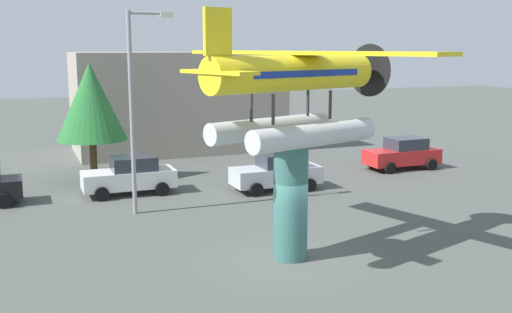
# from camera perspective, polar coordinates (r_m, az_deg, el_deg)

# --- Properties ---
(ground_plane) EXTENTS (140.00, 140.00, 0.00)m
(ground_plane) POSITION_cam_1_polar(r_m,az_deg,el_deg) (19.92, 3.21, -9.49)
(ground_plane) COLOR #4C514C
(display_pedestal) EXTENTS (1.10, 1.10, 3.78)m
(display_pedestal) POSITION_cam_1_polar(r_m,az_deg,el_deg) (19.37, 3.26, -4.21)
(display_pedestal) COLOR #386B66
(display_pedestal) RESTS_ON ground
(floatplane_monument) EXTENTS (7.20, 10.22, 4.00)m
(floatplane_monument) POSITION_cam_1_polar(r_m,az_deg,el_deg) (18.89, 3.66, 6.37)
(floatplane_monument) COLOR silver
(floatplane_monument) RESTS_ON display_pedestal
(car_mid_white) EXTENTS (4.20, 2.02, 1.76)m
(car_mid_white) POSITION_cam_1_polar(r_m,az_deg,el_deg) (28.67, -11.74, -1.75)
(car_mid_white) COLOR white
(car_mid_white) RESTS_ON ground
(car_far_silver) EXTENTS (4.20, 2.02, 1.76)m
(car_far_silver) POSITION_cam_1_polar(r_m,az_deg,el_deg) (28.90, 1.98, -1.44)
(car_far_silver) COLOR silver
(car_far_silver) RESTS_ON ground
(car_distant_red) EXTENTS (4.20, 2.02, 1.76)m
(car_distant_red) POSITION_cam_1_polar(r_m,az_deg,el_deg) (34.84, 13.61, 0.28)
(car_distant_red) COLOR red
(car_distant_red) RESTS_ON ground
(streetlight_primary) EXTENTS (1.84, 0.28, 8.13)m
(streetlight_primary) POSITION_cam_1_polar(r_m,az_deg,el_deg) (24.72, -11.19, 5.36)
(streetlight_primary) COLOR gray
(streetlight_primary) RESTS_ON ground
(storefront_building) EXTENTS (13.19, 6.48, 6.42)m
(storefront_building) POSITION_cam_1_polar(r_m,az_deg,el_deg) (40.40, -7.35, 5.14)
(storefront_building) COLOR #9E9384
(storefront_building) RESTS_ON ground
(tree_east) EXTENTS (3.49, 3.49, 6.01)m
(tree_east) POSITION_cam_1_polar(r_m,az_deg,el_deg) (31.41, -15.25, 4.98)
(tree_east) COLOR brown
(tree_east) RESTS_ON ground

